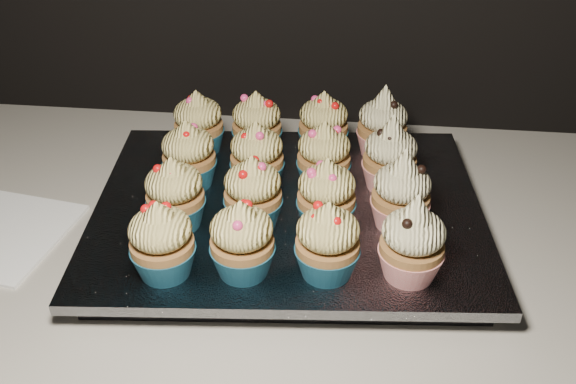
{
  "coord_description": "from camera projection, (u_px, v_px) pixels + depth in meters",
  "views": [
    {
      "loc": [
        0.25,
        1.14,
        1.35
      ],
      "look_at": [
        0.19,
        1.73,
        0.95
      ],
      "focal_mm": 40.0,
      "sensor_mm": 36.0,
      "label": 1
    }
  ],
  "objects": [
    {
      "name": "cupcake_12",
      "position": [
        199.0,
        124.0,
        0.8
      ],
      "size": [
        0.06,
        0.06,
        0.08
      ],
      "color": "#195875",
      "rests_on": "foil_lining"
    },
    {
      "name": "cupcake_3",
      "position": [
        412.0,
        242.0,
        0.6
      ],
      "size": [
        0.06,
        0.06,
        0.1
      ],
      "color": "red",
      "rests_on": "foil_lining"
    },
    {
      "name": "cupcake_8",
      "position": [
        189.0,
        156.0,
        0.74
      ],
      "size": [
        0.06,
        0.06,
        0.08
      ],
      "color": "#195875",
      "rests_on": "foil_lining"
    },
    {
      "name": "cupcake_9",
      "position": [
        257.0,
        157.0,
        0.74
      ],
      "size": [
        0.06,
        0.06,
        0.08
      ],
      "color": "#195875",
      "rests_on": "foil_lining"
    },
    {
      "name": "cupcake_5",
      "position": [
        253.0,
        194.0,
        0.68
      ],
      "size": [
        0.06,
        0.06,
        0.08
      ],
      "color": "#195875",
      "rests_on": "foil_lining"
    },
    {
      "name": "cupcake_11",
      "position": [
        390.0,
        157.0,
        0.73
      ],
      "size": [
        0.06,
        0.06,
        0.1
      ],
      "color": "red",
      "rests_on": "foil_lining"
    },
    {
      "name": "cupcake_14",
      "position": [
        323.0,
        125.0,
        0.8
      ],
      "size": [
        0.06,
        0.06,
        0.08
      ],
      "color": "#195875",
      "rests_on": "foil_lining"
    },
    {
      "name": "cupcake_4",
      "position": [
        175.0,
        195.0,
        0.67
      ],
      "size": [
        0.06,
        0.06,
        0.08
      ],
      "color": "#195875",
      "rests_on": "foil_lining"
    },
    {
      "name": "foil_lining",
      "position": [
        288.0,
        208.0,
        0.73
      ],
      "size": [
        0.46,
        0.38,
        0.01
      ],
      "primitive_type": "cube",
      "rotation": [
        0.0,
        0.0,
        0.09
      ],
      "color": "silver",
      "rests_on": "baking_tray"
    },
    {
      "name": "cupcake_0",
      "position": [
        162.0,
        242.0,
        0.61
      ],
      "size": [
        0.06,
        0.06,
        0.08
      ],
      "color": "#195875",
      "rests_on": "foil_lining"
    },
    {
      "name": "baking_tray",
      "position": [
        288.0,
        220.0,
        0.74
      ],
      "size": [
        0.43,
        0.34,
        0.02
      ],
      "primitive_type": "cube",
      "rotation": [
        0.0,
        0.0,
        0.09
      ],
      "color": "black",
      "rests_on": "worktop"
    },
    {
      "name": "cupcake_7",
      "position": [
        401.0,
        194.0,
        0.67
      ],
      "size": [
        0.06,
        0.06,
        0.1
      ],
      "color": "red",
      "rests_on": "foil_lining"
    },
    {
      "name": "cupcake_1",
      "position": [
        242.0,
        241.0,
        0.61
      ],
      "size": [
        0.06,
        0.06,
        0.08
      ],
      "color": "#195875",
      "rests_on": "foil_lining"
    },
    {
      "name": "cupcake_6",
      "position": [
        326.0,
        196.0,
        0.67
      ],
      "size": [
        0.06,
        0.06,
        0.08
      ],
      "color": "#195875",
      "rests_on": "foil_lining"
    },
    {
      "name": "cupcake_15",
      "position": [
        382.0,
        125.0,
        0.8
      ],
      "size": [
        0.06,
        0.06,
        0.1
      ],
      "color": "red",
      "rests_on": "foil_lining"
    },
    {
      "name": "cupcake_13",
      "position": [
        257.0,
        125.0,
        0.8
      ],
      "size": [
        0.06,
        0.06,
        0.08
      ],
      "color": "#195875",
      "rests_on": "foil_lining"
    },
    {
      "name": "cupcake_2",
      "position": [
        328.0,
        242.0,
        0.61
      ],
      "size": [
        0.06,
        0.06,
        0.08
      ],
      "color": "#195875",
      "rests_on": "foil_lining"
    },
    {
      "name": "cupcake_10",
      "position": [
        324.0,
        157.0,
        0.74
      ],
      "size": [
        0.06,
        0.06,
        0.08
      ],
      "color": "#195875",
      "rests_on": "foil_lining"
    },
    {
      "name": "worktop",
      "position": [
        126.0,
        246.0,
        0.75
      ],
      "size": [
        2.44,
        0.64,
        0.04
      ],
      "primitive_type": "cube",
      "color": "beige",
      "rests_on": "cabinet"
    }
  ]
}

